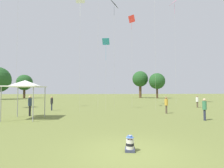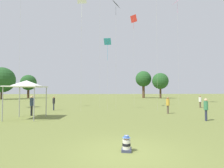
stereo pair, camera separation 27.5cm
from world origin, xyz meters
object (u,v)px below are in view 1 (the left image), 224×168
person_standing_4 (30,104)px  kite_3 (106,44)px  person_standing_5 (204,107)px  person_standing_2 (166,104)px  distant_tree_2 (157,81)px  kite_6 (132,22)px  kite_7 (174,4)px  person_standing_1 (197,101)px  distant_tree_0 (24,83)px  person_standing_0 (52,102)px  distant_tree_1 (140,79)px  canopy_tent (25,84)px  seated_toddler (130,145)px  kite_2 (114,7)px  kite_5 (80,2)px

person_standing_4 → kite_3: 10.69m
person_standing_5 → kite_3: 12.72m
person_standing_2 → distant_tree_2: bearing=-3.4°
kite_6 → kite_7: bearing=-61.3°
person_standing_1 → distant_tree_0: 52.60m
person_standing_0 → distant_tree_1: 43.67m
person_standing_4 → canopy_tent: canopy_tent is taller
seated_toddler → canopy_tent: bearing=141.2°
kite_2 → distant_tree_1: bearing=51.8°
kite_2 → kite_6: 4.10m
person_standing_0 → distant_tree_2: (25.41, 33.57, 4.57)m
kite_6 → distant_tree_2: 34.24m
person_standing_0 → person_standing_2: bearing=-115.4°
person_standing_1 → kite_6: 14.44m
person_standing_1 → person_standing_2: (-6.92, -5.74, 0.03)m
person_standing_4 → distant_tree_2: distant_tree_2 is taller
kite_6 → distant_tree_2: (15.07, 29.99, -6.78)m
seated_toddler → distant_tree_1: bearing=86.0°
canopy_tent → kite_3: kite_3 is taller
kite_6 → person_standing_5: bearing=-164.5°
person_standing_4 → person_standing_0: bearing=176.2°
kite_5 → distant_tree_0: (-20.99, 40.74, -7.03)m
person_standing_5 → kite_2: size_ratio=0.12×
person_standing_4 → kite_5: kite_5 is taller
person_standing_5 → kite_2: bearing=39.5°
person_standing_1 → seated_toddler: bearing=96.0°
person_standing_4 → kite_3: size_ratio=0.21×
seated_toddler → person_standing_4: (-7.03, 10.14, 0.86)m
seated_toddler → distant_tree_1: 54.93m
canopy_tent → distant_tree_0: (-17.04, 45.42, 2.32)m
kite_5 → distant_tree_0: size_ratio=1.70×
person_standing_1 → kite_2: (-11.58, -0.78, 12.13)m
person_standing_4 → distant_tree_2: size_ratio=0.22×
kite_3 → distant_tree_1: 41.02m
seated_toddler → distant_tree_2: (19.27, 48.19, 5.31)m
distant_tree_2 → canopy_tent: bearing=-123.1°
kite_5 → person_standing_0: bearing=25.4°
person_standing_5 → kite_7: (5.90, 16.52, 16.75)m
kite_3 → kite_5: size_ratio=0.65×
person_standing_2 → kite_2: 13.88m
person_standing_4 → distant_tree_1: distant_tree_1 is taller
kite_2 → distant_tree_2: 38.13m
person_standing_1 → person_standing_4: bearing=61.5°
person_standing_5 → kite_5: bearing=63.1°
person_standing_0 → distant_tree_0: bearing=18.0°
seated_toddler → distant_tree_1: size_ratio=0.06×
canopy_tent → kite_5: (3.95, 4.68, 9.36)m
person_standing_2 → kite_7: bearing=-14.1°
kite_7 → distant_tree_1: size_ratio=2.02×
distant_tree_2 → kite_2: bearing=-118.8°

